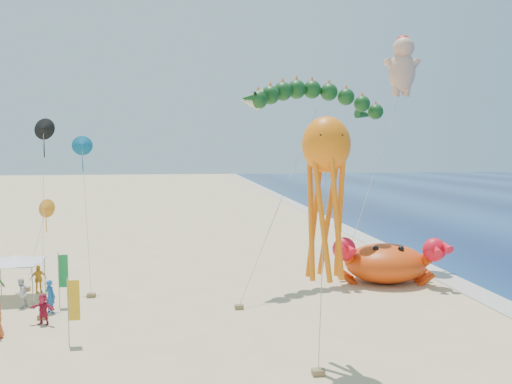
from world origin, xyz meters
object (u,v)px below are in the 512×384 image
Objects in this scene: octopus_kite at (326,186)px; canopy_white at (15,259)px; crab_inflatable at (386,262)px; cherub_kite at (402,65)px; dragon_kite at (314,103)px.

canopy_white is at bearing 144.34° from octopus_kite.
crab_inflatable is 15.55m from cherub_kite.
crab_inflatable is at bearing -121.16° from cherub_kite.
canopy_white is (-23.78, -0.32, 1.00)m from crab_inflatable.
cherub_kite reaches higher than crab_inflatable.
octopus_kite is (-7.75, -11.82, 6.12)m from crab_inflatable.
crab_inflatable is 2.35× the size of canopy_white.
octopus_kite is 3.28× the size of canopy_white.
octopus_kite is at bearing -35.66° from canopy_white.
cherub_kite is at bearing 12.02° from canopy_white.
dragon_kite is at bearing 77.23° from octopus_kite.
dragon_kite is at bearing -155.14° from cherub_kite.
octopus_kite is at bearing -102.77° from dragon_kite.
crab_inflatable is at bearing 56.76° from octopus_kite.
octopus_kite is (-3.08, -13.58, -4.69)m from dragon_kite.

